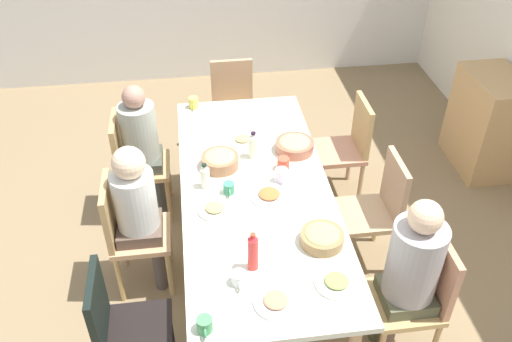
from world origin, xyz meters
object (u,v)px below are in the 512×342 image
at_px(chair_6, 128,229).
at_px(bottle_0, 253,145).
at_px(plate_4, 276,301).
at_px(bowl_1, 220,160).
at_px(bowl_2, 322,237).
at_px(person_5, 411,269).
at_px(plate_1, 215,209).
at_px(chair_3, 121,325).
at_px(cup_2, 205,325).
at_px(bottle_1, 205,176).
at_px(person_4, 142,141).
at_px(cup_3, 283,164).
at_px(chair_2, 378,206).
at_px(cup_0, 239,279).
at_px(cup_4, 194,103).
at_px(chair_1, 233,104).
at_px(plate_2, 336,282).
at_px(cup_5, 282,176).
at_px(chair_5, 419,293).
at_px(person_6, 138,207).
at_px(chair_4, 133,161).
at_px(cup_1, 229,188).
at_px(plate_0, 269,195).
at_px(dining_table, 256,197).
at_px(side_cabinet, 487,123).
at_px(bottle_2, 253,252).
at_px(chair_0, 348,144).
at_px(bowl_0, 295,145).

distance_m(chair_6, bottle_0, 1.04).
xyz_separation_m(plate_4, bowl_1, (-1.24, -0.19, 0.04)).
xyz_separation_m(plate_4, bowl_2, (-0.41, 0.34, 0.03)).
relative_size(person_5, plate_1, 5.64).
xyz_separation_m(bowl_1, bowl_2, (0.83, 0.53, -0.01)).
bearing_deg(person_5, chair_3, -90.00).
relative_size(cup_2, bottle_1, 0.63).
distance_m(person_4, cup_3, 1.17).
height_order(chair_2, bowl_2, chair_2).
bearing_deg(cup_0, cup_4, -175.08).
height_order(chair_1, person_4, person_4).
distance_m(plate_1, bowl_1, 0.47).
xyz_separation_m(plate_2, cup_5, (-0.93, -0.14, 0.04)).
xyz_separation_m(cup_3, bottle_0, (-0.18, -0.19, 0.05)).
bearing_deg(plate_1, chair_6, -107.09).
bearing_deg(plate_4, chair_5, 100.53).
xyz_separation_m(person_4, plate_4, (1.75, 0.76, 0.09)).
height_order(chair_3, bottle_1, bottle_1).
height_order(person_6, plate_1, person_6).
relative_size(chair_1, chair_4, 1.00).
bearing_deg(person_6, plate_2, 51.85).
relative_size(cup_4, bottle_0, 0.55).
xyz_separation_m(person_5, cup_1, (-0.78, -0.97, 0.07)).
relative_size(chair_1, bowl_2, 3.48).
bearing_deg(bottle_0, chair_3, -38.04).
bearing_deg(person_4, plate_0, 44.19).
distance_m(dining_table, bowl_2, 0.65).
xyz_separation_m(plate_0, cup_3, (-0.29, 0.14, 0.03)).
bearing_deg(cup_5, chair_6, -87.12).
distance_m(cup_0, side_cabinet, 3.06).
distance_m(chair_5, bottle_1, 1.52).
distance_m(chair_3, chair_6, 0.79).
distance_m(person_5, plate_1, 1.24).
height_order(dining_table, bottle_0, bottle_0).
xyz_separation_m(chair_1, chair_2, (1.57, 0.88, 0.00)).
height_order(bowl_1, bottle_1, bottle_1).
bearing_deg(bottle_2, side_cabinet, 126.46).
distance_m(dining_table, chair_1, 1.58).
distance_m(chair_3, side_cabinet, 3.60).
distance_m(person_4, chair_6, 0.82).
xyz_separation_m(chair_5, person_6, (-0.79, -1.66, 0.19)).
bearing_deg(chair_5, person_5, -90.00).
bearing_deg(chair_6, cup_4, 155.27).
bearing_deg(person_4, plate_4, 23.51).
relative_size(chair_0, plate_0, 3.52).
height_order(plate_0, cup_1, cup_1).
xyz_separation_m(plate_1, cup_1, (-0.16, 0.11, 0.02)).
distance_m(bowl_0, cup_2, 1.65).
bearing_deg(cup_0, bowl_0, 155.82).
relative_size(chair_1, cup_5, 7.27).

